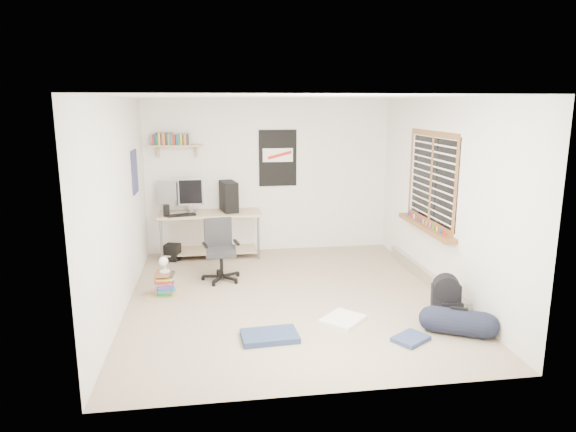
{
  "coord_description": "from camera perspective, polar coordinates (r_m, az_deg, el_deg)",
  "views": [
    {
      "loc": [
        -0.9,
        -6.11,
        2.43
      ],
      "look_at": [
        0.03,
        0.26,
        1.01
      ],
      "focal_mm": 32.0,
      "sensor_mm": 36.0,
      "label": 1
    }
  ],
  "objects": [
    {
      "name": "book_stack",
      "position": [
        6.86,
        -13.61,
        -7.33
      ],
      "size": [
        0.49,
        0.4,
        0.33
      ],
      "primitive_type": "cube",
      "rotation": [
        0.0,
        0.0,
        -0.01
      ],
      "color": "brown",
      "rests_on": "floor"
    },
    {
      "name": "duffel_bag",
      "position": [
        5.88,
        18.39,
        -11.14
      ],
      "size": [
        0.38,
        0.38,
        0.56
      ],
      "primitive_type": "cylinder",
      "rotation": [
        0.0,
        0.0,
        -0.49
      ],
      "color": "black",
      "rests_on": "floor"
    },
    {
      "name": "subwoofer",
      "position": [
        8.29,
        -12.75,
        -3.92
      ],
      "size": [
        0.28,
        0.28,
        0.25
      ],
      "primitive_type": "cube",
      "rotation": [
        0.0,
        0.0,
        -0.32
      ],
      "color": "black",
      "rests_on": "floor"
    },
    {
      "name": "desk_lamp",
      "position": [
        6.77,
        -13.55,
        -5.55
      ],
      "size": [
        0.19,
        0.24,
        0.22
      ],
      "primitive_type": "cube",
      "rotation": [
        0.0,
        0.0,
        0.3
      ],
      "color": "silver",
      "rests_on": "book_stack"
    },
    {
      "name": "right_wall",
      "position": [
        6.87,
        16.86,
        2.0
      ],
      "size": [
        0.01,
        4.5,
        2.5
      ],
      "primitive_type": "cube",
      "color": "silver",
      "rests_on": "ground"
    },
    {
      "name": "window",
      "position": [
        7.09,
        15.53,
        4.03
      ],
      "size": [
        0.1,
        1.5,
        1.26
      ],
      "primitive_type": "cube",
      "color": "brown",
      "rests_on": "right_wall"
    },
    {
      "name": "backpack",
      "position": [
        6.2,
        17.11,
        -9.21
      ],
      "size": [
        0.38,
        0.34,
        0.42
      ],
      "primitive_type": "cube",
      "rotation": [
        0.0,
        0.0,
        -0.31
      ],
      "color": "black",
      "rests_on": "floor"
    },
    {
      "name": "office_chair",
      "position": [
        7.18,
        -7.47,
        -3.36
      ],
      "size": [
        0.65,
        0.65,
        0.86
      ],
      "primitive_type": "cube",
      "rotation": [
        0.0,
        0.0,
        0.18
      ],
      "color": "#262629",
      "rests_on": "floor"
    },
    {
      "name": "poster_back_wall",
      "position": [
        8.46,
        -1.14,
        6.45
      ],
      "size": [
        0.62,
        0.03,
        0.92
      ],
      "primitive_type": "cube",
      "color": "black",
      "rests_on": "back_wall"
    },
    {
      "name": "back_wall",
      "position": [
        8.5,
        -2.16,
        4.43
      ],
      "size": [
        4.0,
        0.01,
        2.5
      ],
      "primitive_type": "cube",
      "color": "silver",
      "rests_on": "ground"
    },
    {
      "name": "pc_tower",
      "position": [
        8.25,
        -6.6,
        2.18
      ],
      "size": [
        0.3,
        0.49,
        0.48
      ],
      "primitive_type": "cube",
      "rotation": [
        0.0,
        0.0,
        0.2
      ],
      "color": "black",
      "rests_on": "desk"
    },
    {
      "name": "keyboard",
      "position": [
        8.05,
        -11.77,
        0.1
      ],
      "size": [
        0.46,
        0.26,
        0.02
      ],
      "primitive_type": "cube",
      "rotation": [
        0.0,
        0.0,
        0.26
      ],
      "color": "black",
      "rests_on": "desk"
    },
    {
      "name": "left_wall",
      "position": [
        6.32,
        -18.22,
        1.05
      ],
      "size": [
        0.01,
        4.5,
        2.5
      ],
      "primitive_type": "cube",
      "color": "silver",
      "rests_on": "ground"
    },
    {
      "name": "ceiling",
      "position": [
        6.18,
        0.07,
        13.13
      ],
      "size": [
        4.0,
        4.5,
        0.01
      ],
      "primitive_type": "cube",
      "color": "white",
      "rests_on": "ground"
    },
    {
      "name": "speaker_left",
      "position": [
        8.07,
        -13.36,
        0.61
      ],
      "size": [
        0.1,
        0.1,
        0.18
      ],
      "primitive_type": "cube",
      "rotation": [
        0.0,
        0.0,
        0.21
      ],
      "color": "black",
      "rests_on": "desk"
    },
    {
      "name": "desk",
      "position": [
        8.37,
        -8.6,
        -2.0
      ],
      "size": [
        1.76,
        1.29,
        0.74
      ],
      "primitive_type": "cube",
      "rotation": [
        0.0,
        0.0,
        -0.41
      ],
      "color": "#CBAB8D",
      "rests_on": "floor"
    },
    {
      "name": "wall_shelf",
      "position": [
        8.3,
        -12.2,
        7.65
      ],
      "size": [
        0.8,
        0.22,
        0.24
      ],
      "primitive_type": "cube",
      "color": "tan",
      "rests_on": "back_wall"
    },
    {
      "name": "monitor_right",
      "position": [
        8.25,
        -10.73,
        1.88
      ],
      "size": [
        0.39,
        0.11,
        0.43
      ],
      "primitive_type": "cube",
      "rotation": [
        0.0,
        0.0,
        0.02
      ],
      "color": "#97979C",
      "rests_on": "desk"
    },
    {
      "name": "baseboard_heater",
      "position": [
        7.4,
        14.96,
        -6.44
      ],
      "size": [
        0.08,
        2.5,
        0.18
      ],
      "primitive_type": "cube",
      "color": "#B7B2A8",
      "rests_on": "floor"
    },
    {
      "name": "jeans_b",
      "position": [
        5.65,
        13.48,
        -13.11
      ],
      "size": [
        0.45,
        0.42,
        0.04
      ],
      "primitive_type": "cube",
      "rotation": [
        0.0,
        0.0,
        0.59
      ],
      "color": "navy",
      "rests_on": "floor"
    },
    {
      "name": "monitor_left",
      "position": [
        8.28,
        -13.21,
        1.67
      ],
      "size": [
        0.35,
        0.24,
        0.39
      ],
      "primitive_type": "cube",
      "rotation": [
        0.0,
        0.0,
        -0.49
      ],
      "color": "#A1A2A6",
      "rests_on": "desk"
    },
    {
      "name": "jeans_a",
      "position": [
        5.55,
        -2.05,
        -13.19
      ],
      "size": [
        0.61,
        0.41,
        0.06
      ],
      "primitive_type": "cube",
      "rotation": [
        0.0,
        0.0,
        0.07
      ],
      "color": "navy",
      "rests_on": "floor"
    },
    {
      "name": "speaker_right",
      "position": [
        8.22,
        -6.5,
        1.04
      ],
      "size": [
        0.1,
        0.1,
        0.16
      ],
      "primitive_type": "cube",
      "rotation": [
        0.0,
        0.0,
        0.34
      ],
      "color": "black",
      "rests_on": "desk"
    },
    {
      "name": "poster_left_wall",
      "position": [
        7.45,
        -16.67,
        4.74
      ],
      "size": [
        0.02,
        0.42,
        0.6
      ],
      "primitive_type": "cube",
      "color": "navy",
      "rests_on": "left_wall"
    },
    {
      "name": "floor",
      "position": [
        6.64,
        0.07,
        -9.08
      ],
      "size": [
        4.0,
        4.5,
        0.01
      ],
      "primitive_type": "cube",
      "color": "gray",
      "rests_on": "ground"
    },
    {
      "name": "tshirt",
      "position": [
        6.0,
        6.13,
        -11.34
      ],
      "size": [
        0.6,
        0.6,
        0.04
      ],
      "primitive_type": "cube",
      "rotation": [
        0.0,
        0.0,
        0.79
      ],
      "color": "white",
      "rests_on": "floor"
    }
  ]
}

